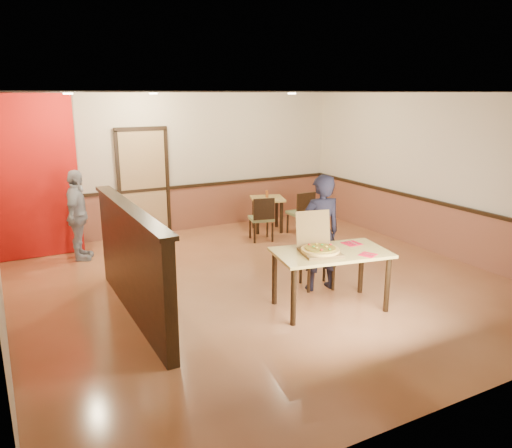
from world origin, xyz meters
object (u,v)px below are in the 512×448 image
Objects in this scene: side_chair_left at (262,217)px; side_table at (267,206)px; diner_chair at (316,253)px; passerby at (78,215)px; side_chair_right at (302,211)px; condiment at (267,194)px; main_table at (331,259)px; pizza_box at (319,248)px; diner at (320,233)px.

side_chair_left is 1.05× the size of side_table.
passerby is (-2.88, 2.90, 0.28)m from diner_chair.
diner_chair is at bearing 60.22° from side_chair_right.
condiment reaches higher than side_table.
side_chair_left is (0.41, 2.40, -0.03)m from diner_chair.
side_chair_right is 4.25m from passerby.
main_table is at bearing 90.70° from side_chair_left.
diner_chair is 0.94m from pizza_box.
diner is (-0.91, -3.15, 0.32)m from side_table.
main_table is 10.73× the size of condiment.
side_table is 3.99m from pizza_box.
side_chair_left is at bearing -127.18° from side_table.
diner is at bearing 61.06° from side_chair_right.
main_table is 0.69m from diner.
diner is at bearing 93.44° from side_chair_left.
main_table is 1.80× the size of side_chair_right.
main_table is 1.84× the size of side_chair_left.
side_table is at bearing -54.55° from side_chair_right.
pizza_box is at bearing -109.76° from condiment.
side_chair_left is 0.85m from condiment.
diner_chair reaches higher than main_table.
side_chair_right is at bearing 73.58° from pizza_box.
main_table is 0.84m from diner_chair.
main_table is 1.74× the size of diner_chair.
side_table is 0.25m from condiment.
side_chair_left is 0.92m from side_chair_right.
diner is at bearing -116.36° from passerby.
passerby is (-3.29, 0.51, 0.30)m from side_chair_left.
diner_chair is at bearing -106.18° from condiment.
side_chair_left is (0.71, 3.16, -0.21)m from main_table.
side_chair_right is 1.37× the size of pizza_box.
side_chair_right is 3.62m from pizza_box.
pizza_box is 4.00m from condiment.
condiment is at bearing -99.58° from diner.
diner_chair is 4.10m from passerby.
diner is 11.36× the size of condiment.
pizza_box is (-0.47, -0.73, 0.35)m from diner_chair.
diner_chair reaches higher than side_table.
condiment is (0.88, 3.04, 0.27)m from diner_chair.
main_table is 0.94× the size of diner.
diner_chair is 1.11× the size of side_table.
diner is at bearing 77.07° from main_table.
main_table is 2.46× the size of pizza_box.
pizza_box is at bearing -107.75° from diner_chair.
passerby is 2.39× the size of pizza_box.
side_chair_right reaches higher than condiment.
side_chair_right reaches higher than side_chair_left.
side_chair_right is at bearing 76.15° from diner_chair.
diner_chair is at bearing -106.26° from side_table.
side_table is (-0.45, 0.62, 0.04)m from side_chair_right.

